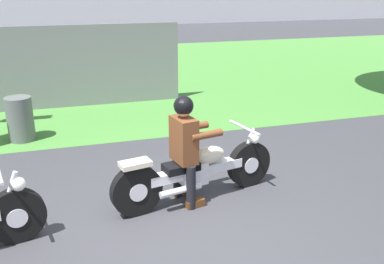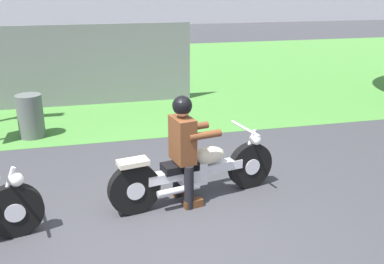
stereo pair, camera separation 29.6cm
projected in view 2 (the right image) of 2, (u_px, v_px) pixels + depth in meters
The scene contains 6 objects.
ground at pixel (174, 244), 4.55m from camera, with size 120.00×120.00×0.00m, color #38383D.
grass_verge at pixel (115, 73), 13.07m from camera, with size 60.00×12.00×0.01m, color #478438.
motorcycle_lead at pixel (196, 171), 5.38m from camera, with size 2.25×0.77×0.87m.
rider_lead at pixel (184, 142), 5.18m from camera, with size 0.61×0.54×1.40m.
trash_can at pixel (31, 116), 7.59m from camera, with size 0.45×0.45×0.78m, color #595E5B.
fence_segment at pixel (33, 68), 9.22m from camera, with size 7.00×0.06×1.80m, color slate.
Camera 2 is at (-0.72, -3.83, 2.65)m, focal length 39.71 mm.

